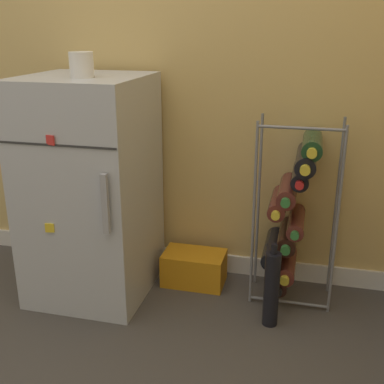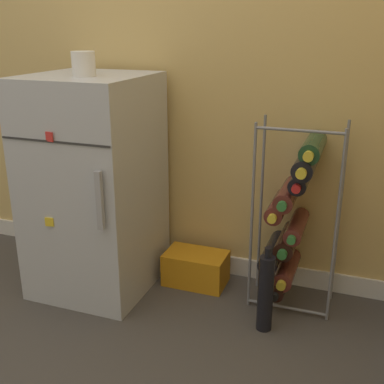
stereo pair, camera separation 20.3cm
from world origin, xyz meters
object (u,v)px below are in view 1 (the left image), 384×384
at_px(soda_box, 194,268).
at_px(fridge_top_cup, 81,65).
at_px(wine_rack, 291,212).
at_px(loose_bottle_floor, 272,289).
at_px(mini_fridge, 91,189).

distance_m(soda_box, fridge_top_cup, 1.03).
bearing_deg(wine_rack, soda_box, 177.93).
height_order(soda_box, fridge_top_cup, fridge_top_cup).
bearing_deg(fridge_top_cup, loose_bottle_floor, -2.29).
xyz_separation_m(soda_box, fridge_top_cup, (-0.39, -0.22, 0.93)).
bearing_deg(loose_bottle_floor, fridge_top_cup, 177.71).
relative_size(soda_box, loose_bottle_floor, 0.80).
bearing_deg(soda_box, mini_fridge, -161.30).
height_order(mini_fridge, wine_rack, mini_fridge).
xyz_separation_m(wine_rack, soda_box, (-0.42, 0.02, -0.33)).
distance_m(fridge_top_cup, loose_bottle_floor, 1.14).
xyz_separation_m(fridge_top_cup, loose_bottle_floor, (0.77, -0.03, -0.84)).
bearing_deg(loose_bottle_floor, wine_rack, 78.46).
bearing_deg(fridge_top_cup, soda_box, 29.00).
xyz_separation_m(mini_fridge, fridge_top_cup, (0.03, -0.07, 0.53)).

